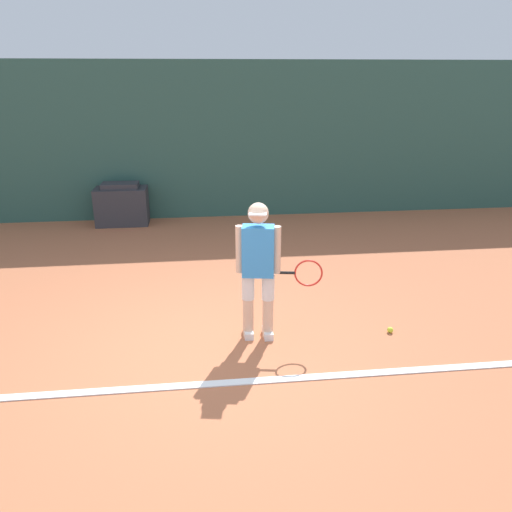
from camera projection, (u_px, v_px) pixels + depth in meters
The scene contains 6 objects.
ground_plane at pixel (212, 355), 5.28m from camera, with size 24.00×24.00×0.00m, color #B76642.
back_wall at pixel (200, 142), 9.86m from camera, with size 24.00×0.10×3.05m.
court_baseline at pixel (213, 384), 4.78m from camera, with size 21.60×0.10×0.01m.
tennis_player at pixel (259, 266), 5.37m from camera, with size 0.93×0.31×1.55m.
tennis_ball at pixel (390, 330), 5.72m from camera, with size 0.07×0.07×0.07m.
covered_chair at pixel (122, 205), 9.73m from camera, with size 0.99×0.56×0.82m.
Camera 1 is at (-0.06, -4.61, 2.81)m, focal length 35.00 mm.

